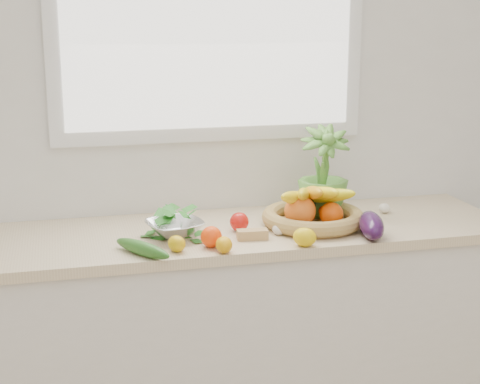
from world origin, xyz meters
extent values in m
cube|color=white|center=(0.00, 2.25, 1.35)|extent=(4.50, 0.02, 2.70)
cube|color=silver|center=(0.00, 1.95, 0.43)|extent=(2.20, 0.58, 0.86)
cube|color=beige|center=(0.00, 1.95, 0.88)|extent=(2.24, 0.62, 0.04)
cube|color=white|center=(0.00, 2.23, 1.75)|extent=(1.30, 0.03, 1.10)
cube|color=white|center=(0.00, 2.21, 1.75)|extent=(1.18, 0.01, 0.98)
sphere|color=#FD4008|center=(-0.10, 1.74, 0.94)|extent=(0.10, 0.10, 0.08)
ellipsoid|color=gold|center=(-0.23, 1.72, 0.93)|extent=(0.08, 0.09, 0.06)
ellipsoid|color=#EBA20C|center=(-0.07, 1.67, 0.93)|extent=(0.06, 0.07, 0.06)
ellipsoid|color=yellow|center=(0.23, 1.67, 0.93)|extent=(0.11, 0.11, 0.07)
sphere|color=red|center=(0.04, 1.91, 0.94)|extent=(0.08, 0.08, 0.07)
cube|color=tan|center=(0.06, 1.80, 0.92)|extent=(0.12, 0.06, 0.04)
ellipsoid|color=beige|center=(0.45, 1.93, 0.92)|extent=(0.06, 0.06, 0.04)
ellipsoid|color=white|center=(0.70, 2.01, 0.92)|extent=(0.05, 0.05, 0.04)
ellipsoid|color=silver|center=(0.18, 1.83, 0.92)|extent=(0.06, 0.06, 0.04)
ellipsoid|color=#2E0F3A|center=(0.50, 1.71, 0.95)|extent=(0.15, 0.25, 0.09)
ellipsoid|color=#245619|center=(-0.36, 1.71, 0.93)|extent=(0.20, 0.25, 0.05)
sphere|color=red|center=(-0.07, 1.69, 0.92)|extent=(0.04, 0.04, 0.03)
imported|color=#569435|center=(0.42, 2.00, 1.10)|extent=(0.23, 0.23, 0.37)
cylinder|color=tan|center=(0.34, 1.91, 0.91)|extent=(0.38, 0.38, 0.01)
torus|color=tan|center=(0.34, 1.91, 0.94)|extent=(0.44, 0.44, 0.06)
sphere|color=orange|center=(0.28, 1.88, 0.97)|extent=(0.13, 0.13, 0.12)
sphere|color=#E34D07|center=(0.40, 1.85, 0.96)|extent=(0.10, 0.10, 0.09)
sphere|color=#E13A07|center=(0.42, 1.95, 0.96)|extent=(0.10, 0.10, 0.09)
ellipsoid|color=black|center=(0.33, 1.98, 0.97)|extent=(0.11, 0.11, 0.12)
ellipsoid|color=yellow|center=(0.27, 1.90, 1.02)|extent=(0.22, 0.23, 0.12)
ellipsoid|color=yellow|center=(0.30, 1.90, 1.03)|extent=(0.15, 0.27, 0.12)
ellipsoid|color=#F1A413|center=(0.33, 1.90, 1.04)|extent=(0.07, 0.28, 0.12)
ellipsoid|color=yellow|center=(0.36, 1.90, 1.03)|extent=(0.11, 0.28, 0.12)
ellipsoid|color=yellow|center=(0.40, 1.90, 1.02)|extent=(0.19, 0.25, 0.12)
cylinder|color=silver|center=(-0.21, 1.88, 0.91)|extent=(0.10, 0.10, 0.02)
imported|color=silver|center=(-0.21, 1.88, 0.94)|extent=(0.25, 0.25, 0.05)
ellipsoid|color=#205D17|center=(-0.21, 1.88, 0.98)|extent=(0.19, 0.19, 0.06)
camera|label=1|loc=(-0.61, -0.73, 1.73)|focal=55.00mm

